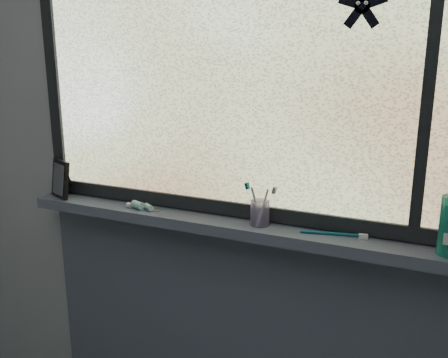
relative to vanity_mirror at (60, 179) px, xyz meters
name	(u,v)px	position (x,y,z in m)	size (l,w,h in m)	color
wall_back	(238,152)	(0.73, 0.09, 0.16)	(3.00, 0.01, 2.50)	#9EA3A8
windowsill	(229,226)	(0.73, 0.02, -0.09)	(1.62, 0.14, 0.04)	#4B5364
sill_apron	(235,346)	(0.73, 0.07, -0.60)	(1.62, 0.02, 0.98)	#4B5364
window_pane	(236,70)	(0.73, 0.07, 0.44)	(1.50, 0.01, 1.00)	silver
frame_bottom	(234,208)	(0.73, 0.06, -0.04)	(1.60, 0.03, 0.05)	black
frame_left	(53,67)	(-0.05, 0.06, 0.44)	(0.05, 0.03, 1.10)	black
frame_mullion	(430,74)	(1.33, 0.06, 0.44)	(0.04, 0.03, 1.00)	black
starfish_sticker	(362,6)	(1.13, 0.06, 0.63)	(0.15, 0.02, 0.15)	black
vanity_mirror	(60,179)	(0.00, 0.00, 0.00)	(0.12, 0.06, 0.15)	black
toothpaste_tube	(142,206)	(0.38, -0.01, -0.06)	(0.16, 0.03, 0.03)	white
toothbrush_cup	(260,213)	(0.84, 0.02, -0.03)	(0.06, 0.06, 0.09)	#BFA8DF
toothbrush_lying	(330,233)	(1.08, 0.02, -0.07)	(0.23, 0.02, 0.02)	#0B5269
cream_tube	(447,228)	(1.42, 0.02, 0.00)	(0.04, 0.04, 0.10)	silver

